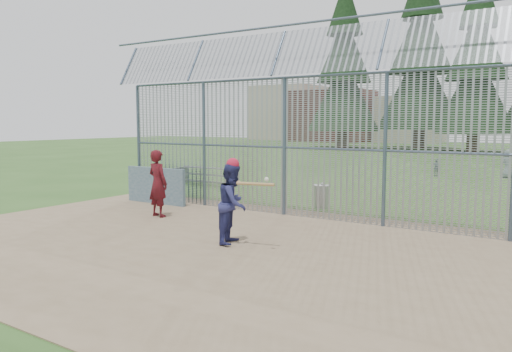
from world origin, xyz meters
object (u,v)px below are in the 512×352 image
Objects in this scene: dugout_wall at (156,186)px; onlooker at (158,183)px; batter at (233,203)px; trash_can at (322,196)px; bleacher at (205,175)px.

dugout_wall is 2.42m from onlooker.
batter reaches higher than trash_can.
trash_can is (3.29, 3.98, -0.60)m from onlooker.
onlooker reaches higher than trash_can.
batter is at bearing -47.60° from bleacher.
trash_can is (-0.37, 5.35, -0.54)m from batter.
onlooker is at bearing -61.34° from bleacher.
bleacher is at bearing 110.80° from dugout_wall.
trash_can is 0.27× the size of bleacher.
trash_can is 7.34m from bleacher.
onlooker is 2.35× the size of trash_can.
onlooker is at bearing 52.47° from batter.
onlooker reaches higher than batter.
batter is 5.39m from trash_can.
dugout_wall is 5.53m from trash_can.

